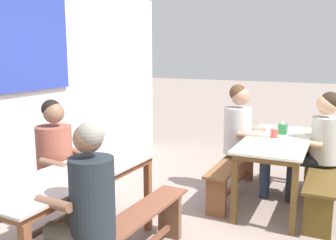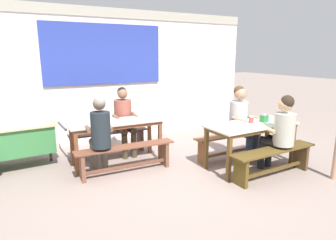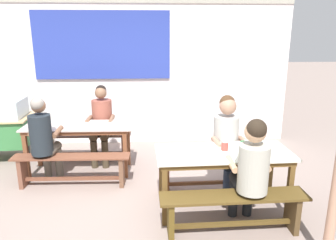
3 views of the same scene
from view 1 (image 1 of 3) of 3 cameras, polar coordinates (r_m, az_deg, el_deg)
name	(u,v)px [view 1 (image 1 of 3)]	position (r m, az deg, el deg)	size (l,w,h in m)	color
backdrop_wall	(6,73)	(4.52, -23.46, 6.58)	(6.43, 0.23, 2.88)	white
dining_table_far	(75,182)	(3.21, -14.01, -9.23)	(1.66, 0.66, 0.77)	#C0AEA4
dining_table_near	(277,145)	(4.47, 16.31, -3.72)	(1.65, 0.74, 0.77)	silver
bench_far_back	(34,214)	(3.69, -19.79, -13.34)	(1.53, 0.33, 0.46)	brown
bench_far_front	(127,240)	(3.07, -6.25, -17.72)	(1.67, 0.30, 0.46)	brown
bench_near_back	(233,172)	(4.67, 9.85, -7.76)	(1.55, 0.29, 0.46)	brown
bench_near_front	(322,183)	(4.53, 22.49, -8.88)	(1.62, 0.35, 0.46)	brown
person_near_front	(320,140)	(4.60, 22.19, -2.79)	(0.45, 0.57, 1.32)	black
person_right_near_table	(242,131)	(4.69, 11.30, -1.72)	(0.48, 0.59, 1.36)	#273349
person_left_back_turned	(85,203)	(2.64, -12.51, -12.23)	(0.44, 0.53, 1.32)	#655F54
person_center_facing	(60,160)	(3.68, -16.14, -5.91)	(0.46, 0.59, 1.32)	#453928
tissue_box	(283,129)	(4.70, 17.09, -1.30)	(0.12, 0.10, 0.14)	#2E8145
condiment_jar	(274,133)	(4.47, 15.90, -1.87)	(0.09, 0.09, 0.12)	#DC443C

